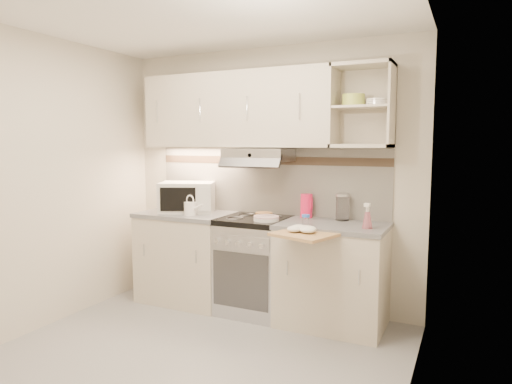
% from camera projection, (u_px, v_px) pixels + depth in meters
% --- Properties ---
extents(ground, '(3.00, 3.00, 0.00)m').
position_uv_depth(ground, '(190.00, 361.00, 3.34)').
color(ground, gray).
rests_on(ground, ground).
extents(room_shell, '(3.04, 2.84, 2.52)m').
position_uv_depth(room_shell, '(213.00, 138.00, 3.49)').
color(room_shell, beige).
rests_on(room_shell, ground).
extents(base_cabinet_left, '(0.90, 0.60, 0.86)m').
position_uv_depth(base_cabinet_left, '(187.00, 258.00, 4.60)').
color(base_cabinet_left, beige).
rests_on(base_cabinet_left, ground).
extents(worktop_left, '(0.92, 0.62, 0.04)m').
position_uv_depth(worktop_left, '(187.00, 214.00, 4.55)').
color(worktop_left, slate).
rests_on(worktop_left, base_cabinet_left).
extents(base_cabinet_right, '(0.90, 0.60, 0.86)m').
position_uv_depth(base_cabinet_right, '(332.00, 277.00, 3.96)').
color(base_cabinet_right, beige).
rests_on(base_cabinet_right, ground).
extents(worktop_right, '(0.92, 0.62, 0.04)m').
position_uv_depth(worktop_right, '(333.00, 226.00, 3.91)').
color(worktop_right, slate).
rests_on(worktop_right, base_cabinet_right).
extents(electric_range, '(0.60, 0.60, 0.90)m').
position_uv_depth(electric_range, '(254.00, 265.00, 4.28)').
color(electric_range, '#B7B7BC').
rests_on(electric_range, ground).
extents(microwave, '(0.64, 0.57, 0.30)m').
position_uv_depth(microwave, '(187.00, 197.00, 4.58)').
color(microwave, silver).
rests_on(microwave, worktop_left).
extents(watering_can, '(0.23, 0.12, 0.20)m').
position_uv_depth(watering_can, '(191.00, 208.00, 4.36)').
color(watering_can, white).
rests_on(watering_can, worktop_left).
extents(plate_stack, '(0.23, 0.23, 0.05)m').
position_uv_depth(plate_stack, '(266.00, 218.00, 4.06)').
color(plate_stack, white).
rests_on(plate_stack, electric_range).
extents(bread_loaf, '(0.16, 0.16, 0.04)m').
position_uv_depth(bread_loaf, '(264.00, 215.00, 4.28)').
color(bread_loaf, brown).
rests_on(bread_loaf, electric_range).
extents(pink_pitcher, '(0.12, 0.11, 0.22)m').
position_uv_depth(pink_pitcher, '(307.00, 206.00, 4.21)').
color(pink_pitcher, '#F2194C').
rests_on(pink_pitcher, worktop_right).
extents(glass_jar, '(0.13, 0.13, 0.24)m').
position_uv_depth(glass_jar, '(342.00, 207.00, 4.07)').
color(glass_jar, silver).
rests_on(glass_jar, worktop_right).
extents(spice_jar, '(0.07, 0.07, 0.10)m').
position_uv_depth(spice_jar, '(306.00, 220.00, 3.78)').
color(spice_jar, white).
rests_on(spice_jar, worktop_right).
extents(spray_bottle, '(0.08, 0.08, 0.22)m').
position_uv_depth(spray_bottle, '(367.00, 218.00, 3.68)').
color(spray_bottle, pink).
rests_on(spray_bottle, worktop_right).
extents(cutting_board, '(0.54, 0.51, 0.02)m').
position_uv_depth(cutting_board, '(305.00, 234.00, 3.59)').
color(cutting_board, tan).
rests_on(cutting_board, base_cabinet_right).
extents(dish_towel, '(0.27, 0.24, 0.06)m').
position_uv_depth(dish_towel, '(302.00, 228.00, 3.61)').
color(dish_towel, white).
rests_on(dish_towel, cutting_board).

